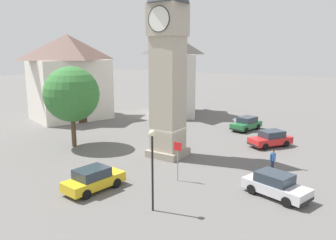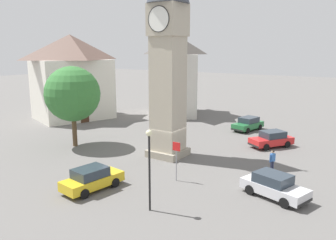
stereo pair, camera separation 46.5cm
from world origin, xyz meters
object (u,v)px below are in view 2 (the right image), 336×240
object	(u,v)px
car_red_corner	(272,139)
building_terrace_right	(72,76)
road_sign	(176,155)
pedestrian	(272,159)
tree	(72,94)
building_shop_left	(175,74)
clock_tower	(168,31)
car_silver_kerb	(248,124)
lamp_post	(149,157)
car_white_side	(274,186)
car_blue_kerb	(92,179)

from	to	relation	value
car_red_corner	building_terrace_right	xyz separation A→B (m)	(-26.50, -0.91, 4.85)
building_terrace_right	road_sign	size ratio (longest dim) A/B	4.10
pedestrian	tree	distance (m)	18.65
building_shop_left	building_terrace_right	xyz separation A→B (m)	(-9.74, -10.10, -0.06)
road_sign	clock_tower	bearing A→B (deg)	129.50
car_silver_kerb	lamp_post	world-z (taller)	lamp_post
building_terrace_right	road_sign	bearing A→B (deg)	-25.73
clock_tower	pedestrian	xyz separation A→B (m)	(8.75, 1.10, -9.57)
car_white_side	building_terrace_right	xyz separation A→B (m)	(-30.15, 10.32, 4.85)
building_shop_left	building_terrace_right	world-z (taller)	building_shop_left
car_silver_kerb	tree	world-z (taller)	tree
car_white_side	building_terrace_right	distance (m)	32.23
building_terrace_right	pedestrian	bearing A→B (deg)	-11.39
car_white_side	tree	distance (m)	19.89
car_white_side	building_shop_left	size ratio (longest dim) A/B	0.40
pedestrian	lamp_post	world-z (taller)	lamp_post
clock_tower	car_blue_kerb	distance (m)	13.26
car_white_side	car_red_corner	bearing A→B (deg)	107.96
car_red_corner	lamp_post	size ratio (longest dim) A/B	0.92
car_blue_kerb	building_shop_left	size ratio (longest dim) A/B	0.39
car_silver_kerb	building_terrace_right	bearing A→B (deg)	-164.46
car_silver_kerb	lamp_post	xyz separation A→B (m)	(2.61, -22.22, 2.45)
clock_tower	road_sign	xyz separation A→B (m)	(3.71, -4.50, -8.68)
car_silver_kerb	tree	size ratio (longest dim) A/B	0.58
clock_tower	car_silver_kerb	bearing A→B (deg)	80.04
clock_tower	car_silver_kerb	world-z (taller)	clock_tower
clock_tower	building_terrace_right	xyz separation A→B (m)	(-19.88, 6.86, -4.97)
car_blue_kerb	pedestrian	world-z (taller)	pedestrian
pedestrian	tree	bearing A→B (deg)	-169.02
clock_tower	pedestrian	bearing A→B (deg)	7.14
car_silver_kerb	car_blue_kerb	bearing A→B (deg)	-96.09
car_red_corner	pedestrian	size ratio (longest dim) A/B	2.59
building_shop_left	car_blue_kerb	bearing A→B (deg)	-68.71
car_blue_kerb	building_terrace_right	bearing A→B (deg)	141.49
car_silver_kerb	building_shop_left	bearing A→B (deg)	162.42
tree	lamp_post	world-z (taller)	tree
road_sign	car_white_side	bearing A→B (deg)	9.05
pedestrian	road_sign	bearing A→B (deg)	-131.97
road_sign	car_red_corner	bearing A→B (deg)	76.67
building_shop_left	building_terrace_right	distance (m)	14.03
clock_tower	car_red_corner	size ratio (longest dim) A/B	4.15
tree	car_white_side	bearing A→B (deg)	-3.20
car_red_corner	car_white_side	size ratio (longest dim) A/B	0.99
car_red_corner	building_terrace_right	world-z (taller)	building_terrace_right
car_white_side	pedestrian	bearing A→B (deg)	108.40
clock_tower	tree	distance (m)	10.95
clock_tower	car_blue_kerb	xyz separation A→B (m)	(-0.05, -8.91, -9.81)
car_white_side	car_blue_kerb	bearing A→B (deg)	-152.14
car_blue_kerb	lamp_post	world-z (taller)	lamp_post
car_red_corner	lamp_post	bearing A→B (deg)	-95.82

